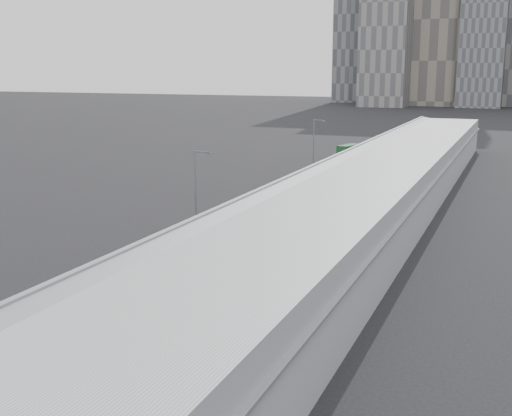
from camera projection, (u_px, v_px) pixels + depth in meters
The scene contains 17 objects.
sidewalk at pixel (333, 226), 72.72m from camera, with size 10.00×170.00×0.12m, color gray.
lane_line at pixel (248, 219), 76.66m from camera, with size 0.12×160.00×0.02m, color gold.
depot at pixel (368, 199), 70.50m from camera, with size 12.45×160.40×7.20m.
bus_1 at pixel (105, 298), 45.09m from camera, with size 3.37×13.79×4.00m.
bus_2 at pixel (192, 254), 55.80m from camera, with size 3.99×13.95×4.02m.
bus_3 at pixel (251, 225), 67.01m from camera, with size 3.74×12.97×3.74m.
bus_4 at pixel (304, 196), 82.58m from camera, with size 3.09×12.34×3.58m.
bus_5 at pixel (328, 178), 95.66m from camera, with size 3.56×13.56×3.92m.
bus_6 at pixel (353, 167), 106.63m from camera, with size 3.64×13.58×3.93m.
tree_0 at pixel (0, 362), 30.82m from camera, with size 2.26×2.26×4.83m.
tree_1 at pixel (230, 231), 55.40m from camera, with size 2.88×2.88×5.25m.
tree_2 at pixel (299, 196), 71.12m from camera, with size 2.19×2.19×4.81m.
tree_3 at pixel (360, 166), 97.59m from camera, with size 2.40×2.40×4.30m.
street_lamp_near at pixel (197, 185), 69.60m from camera, with size 2.04×0.22×8.95m.
street_lamp_far at pixel (315, 143), 107.14m from camera, with size 2.04×0.22×9.35m.
shipping_container at pixel (349, 151), 131.32m from camera, with size 2.39×6.09×2.40m, color #123C1C.
suv at pixel (362, 149), 137.61m from camera, with size 2.64×5.72×1.59m, color black.
Camera 1 is at (28.01, -13.59, 17.45)m, focal length 45.00 mm.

